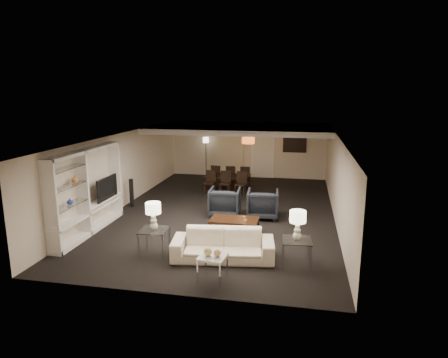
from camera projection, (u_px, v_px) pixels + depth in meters
name	position (u px, v px, depth m)	size (l,w,h in m)	color
floor	(224.00, 212.00, 13.06)	(11.00, 11.00, 0.00)	black
ceiling	(224.00, 136.00, 12.51)	(7.00, 11.00, 0.02)	silver
wall_back	(247.00, 150.00, 18.05)	(7.00, 0.02, 2.50)	beige
wall_front	(168.00, 234.00, 7.52)	(7.00, 0.02, 2.50)	beige
wall_left	(122.00, 170.00, 13.45)	(0.02, 11.00, 2.50)	beige
wall_right	(337.00, 179.00, 12.13)	(0.02, 11.00, 2.50)	beige
ceiling_soffit	(241.00, 128.00, 15.89)	(7.00, 4.00, 0.20)	silver
curtains	(228.00, 150.00, 18.16)	(1.50, 0.12, 2.40)	beige
door	(263.00, 155.00, 17.94)	(0.90, 0.05, 2.10)	silver
painting	(295.00, 144.00, 17.55)	(0.95, 0.04, 0.65)	#142D38
media_unit	(87.00, 192.00, 10.94)	(0.38, 3.40, 2.35)	white
pendant_light	(248.00, 140.00, 15.93)	(0.52, 0.52, 0.24)	#D8591E
sofa	(223.00, 245.00, 9.36)	(2.38, 0.93, 0.69)	beige
coffee_table	(234.00, 227.00, 10.92)	(1.30, 0.76, 0.47)	black
armchair_left	(225.00, 202.00, 12.61)	(0.94, 0.97, 0.88)	black
armchair_right	(263.00, 204.00, 12.38)	(0.94, 0.97, 0.88)	black
side_table_left	(154.00, 241.00, 9.69)	(0.65, 0.65, 0.61)	silver
side_table_right	(296.00, 252.00, 9.05)	(0.65, 0.65, 0.61)	white
table_lamp_left	(153.00, 216.00, 9.55)	(0.37, 0.37, 0.67)	beige
table_lamp_right	(297.00, 225.00, 8.91)	(0.37, 0.37, 0.67)	#E9E3C5
marble_table	(213.00, 268.00, 8.32)	(0.54, 0.54, 0.54)	silver
gold_gourd_a	(208.00, 252.00, 8.26)	(0.17, 0.17, 0.17)	#DFC776
gold_gourd_b	(217.00, 253.00, 8.23)	(0.15, 0.15, 0.15)	tan
television	(103.00, 188.00, 11.76)	(0.15, 1.14, 0.66)	black
vase_blue	(70.00, 201.00, 10.12)	(0.15, 0.15, 0.16)	#2635A7
vase_amber	(75.00, 179.00, 10.30)	(0.18, 0.18, 0.19)	#D28146
floor_speaker	(132.00, 193.00, 13.54)	(0.11, 0.11, 0.97)	black
dining_table	(228.00, 183.00, 15.80)	(1.69, 0.94, 0.59)	black
chair_nl	(210.00, 182.00, 15.26)	(0.41, 0.41, 0.88)	black
chair_nm	(225.00, 183.00, 15.14)	(0.41, 0.41, 0.88)	black
chair_nr	(241.00, 184.00, 15.03)	(0.41, 0.41, 0.88)	black
chair_fl	(217.00, 175.00, 16.50)	(0.41, 0.41, 0.88)	black
chair_fm	(231.00, 176.00, 16.39)	(0.41, 0.41, 0.88)	black
chair_fr	(245.00, 177.00, 16.28)	(0.41, 0.41, 0.88)	black
floor_lamp	(206.00, 157.00, 18.09)	(0.26, 0.26, 1.82)	black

